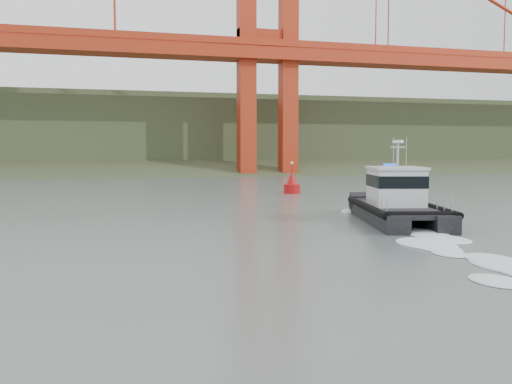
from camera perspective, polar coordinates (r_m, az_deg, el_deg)
ground at (r=27.73m, az=2.83°, el=-5.90°), size 400.00×400.00×0.00m
headlands at (r=151.63m, az=-12.54°, el=5.02°), size 500.00×105.36×27.12m
patrol_boat at (r=39.53m, az=13.92°, el=-0.87°), size 7.14×12.46×5.71m
nav_buoy at (r=63.35m, az=3.61°, el=0.75°), size 1.79×1.79×3.73m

